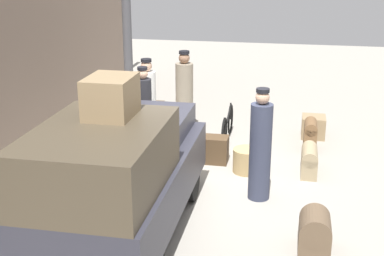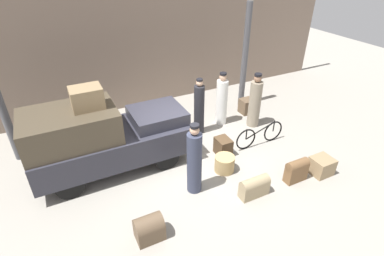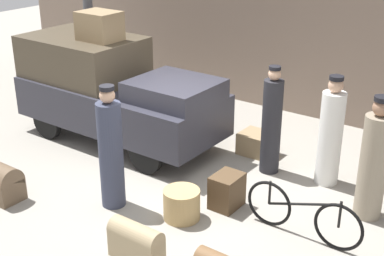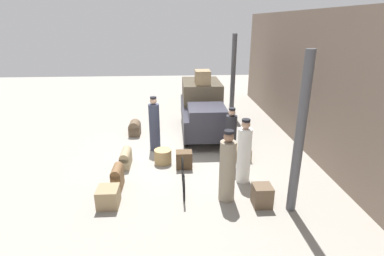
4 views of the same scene
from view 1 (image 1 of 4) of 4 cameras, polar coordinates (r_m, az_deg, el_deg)
name	(u,v)px [view 1 (image 1 of 4)]	position (r m, az deg, el deg)	size (l,w,h in m)	color
ground_plane	(201,184)	(9.36, 0.97, -5.98)	(30.00, 30.00, 0.00)	gray
canopy_pillar_right	(128,44)	(12.47, -6.88, 8.90)	(0.21, 0.21, 3.65)	#4C4C51
truck	(120,174)	(7.33, -7.69, -4.88)	(3.95, 1.62, 1.88)	black
bicycle	(227,126)	(11.31, 3.80, 0.24)	(1.66, 0.04, 0.71)	black
wicker_basket	(247,160)	(9.83, 5.90, -3.47)	(0.52, 0.52, 0.44)	tan
porter_lifting_near_truck	(184,95)	(11.84, -0.82, 3.58)	(0.39, 0.39, 1.81)	gray
porter_carrying_trunk	(144,117)	(10.25, -5.17, 1.20)	(0.32, 0.32, 1.81)	#232328
porter_with_bicycle	(260,149)	(8.60, 7.30, -2.23)	(0.35, 0.35, 1.85)	#33384C
porter_standing_middle	(147,104)	(11.16, -4.79, 2.53)	(0.37, 0.37, 1.78)	white
suitcase_black_upright	(309,160)	(9.91, 12.41, -3.33)	(0.72, 0.28, 0.52)	#9E8966
suitcase_small_leather	(310,134)	(11.08, 12.51, -0.63)	(0.58, 0.25, 0.62)	brown
suitcase_tan_flat	(113,156)	(10.16, -8.41, -2.97)	(0.61, 0.50, 0.39)	#937A56
trunk_barrel_dark	(315,232)	(7.52, 12.96, -10.72)	(0.57, 0.42, 0.56)	brown
trunk_large_brown	(215,150)	(10.20, 2.52, -2.32)	(0.37, 0.48, 0.51)	#4C3823
trunk_umber_medium	(313,127)	(11.87, 12.82, 0.14)	(0.53, 0.50, 0.46)	#937A56
trunk_wicker_pale	(154,113)	(12.47, -4.11, 1.58)	(0.44, 0.44, 0.52)	brown
trunk_on_truck_roof	(111,97)	(6.78, -8.65, 3.33)	(0.71, 0.57, 0.51)	#937A56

